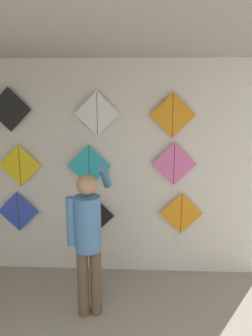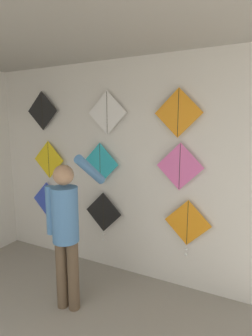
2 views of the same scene
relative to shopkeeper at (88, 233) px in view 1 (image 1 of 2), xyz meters
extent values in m
cube|color=silver|center=(-0.05, 0.96, 0.44)|extent=(4.48, 0.06, 2.80)
cube|color=#A8A399|center=(-0.05, -0.80, 1.86)|extent=(4.48, 4.26, 0.04)
cylinder|color=brown|center=(-0.07, -0.03, -0.57)|extent=(0.12, 0.12, 0.78)
cylinder|color=brown|center=(0.07, 0.00, -0.57)|extent=(0.12, 0.12, 0.78)
cylinder|color=#4C7FB7|center=(0.00, -0.01, 0.11)|extent=(0.28, 0.28, 0.59)
sphere|color=tan|center=(0.00, -0.01, 0.53)|extent=(0.21, 0.21, 0.21)
cylinder|color=#4C7FB7|center=(-0.16, -0.04, 0.15)|extent=(0.10, 0.10, 0.52)
cylinder|color=#4C7FB7|center=(0.16, 0.23, 0.56)|extent=(0.10, 0.48, 0.38)
cube|color=blue|center=(-1.08, 0.87, -0.11)|extent=(0.55, 0.01, 0.55)
cylinder|color=black|center=(-1.08, 0.87, -0.11)|extent=(0.01, 0.01, 0.53)
sphere|color=white|center=(-1.08, 0.86, -0.44)|extent=(0.04, 0.04, 0.04)
sphere|color=white|center=(-1.08, 0.86, -0.51)|extent=(0.04, 0.04, 0.04)
sphere|color=white|center=(-1.08, 0.86, -0.58)|extent=(0.04, 0.04, 0.04)
cube|color=black|center=(-0.08, 0.87, -0.15)|extent=(0.55, 0.01, 0.55)
cylinder|color=black|center=(-0.08, 0.87, -0.15)|extent=(0.01, 0.01, 0.53)
sphere|color=white|center=(-0.08, 0.86, -0.48)|extent=(0.04, 0.04, 0.04)
sphere|color=white|center=(-0.08, 0.86, -0.55)|extent=(0.04, 0.04, 0.04)
cube|color=orange|center=(1.08, 0.87, -0.10)|extent=(0.55, 0.01, 0.55)
cylinder|color=black|center=(1.08, 0.87, -0.10)|extent=(0.01, 0.01, 0.53)
sphere|color=white|center=(1.08, 0.86, -0.43)|extent=(0.04, 0.04, 0.04)
sphere|color=white|center=(1.08, 0.86, -0.50)|extent=(0.04, 0.04, 0.04)
cube|color=yellow|center=(-1.01, 0.87, 0.52)|extent=(0.55, 0.01, 0.55)
cylinder|color=black|center=(-1.01, 0.87, 0.52)|extent=(0.01, 0.01, 0.53)
cube|color=#28B2C6|center=(-0.11, 0.87, 0.52)|extent=(0.55, 0.01, 0.55)
cylinder|color=black|center=(-0.11, 0.87, 0.52)|extent=(0.01, 0.01, 0.53)
cube|color=pink|center=(0.96, 0.87, 0.56)|extent=(0.55, 0.01, 0.55)
cylinder|color=black|center=(0.96, 0.87, 0.56)|extent=(0.01, 0.01, 0.53)
cube|color=black|center=(-1.09, 0.87, 1.23)|extent=(0.55, 0.01, 0.55)
cylinder|color=black|center=(-1.09, 0.87, 1.23)|extent=(0.01, 0.01, 0.53)
cube|color=white|center=(0.00, 0.87, 1.18)|extent=(0.55, 0.01, 0.55)
cylinder|color=black|center=(0.00, 0.87, 1.18)|extent=(0.01, 0.01, 0.53)
cube|color=orange|center=(0.92, 0.87, 1.17)|extent=(0.55, 0.01, 0.55)
cylinder|color=black|center=(0.92, 0.87, 1.17)|extent=(0.01, 0.01, 0.53)
camera|label=1|loc=(0.54, -3.16, 1.46)|focal=35.00mm
camera|label=2|loc=(1.73, -2.06, 1.05)|focal=28.00mm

